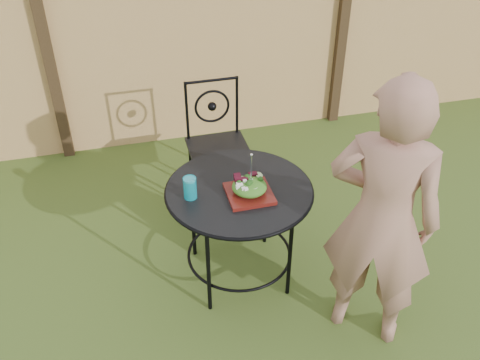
{
  "coord_description": "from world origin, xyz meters",
  "views": [
    {
      "loc": [
        -0.83,
        -2.26,
        2.68
      ],
      "look_at": [
        -0.15,
        0.34,
        0.75
      ],
      "focal_mm": 40.0,
      "sensor_mm": 36.0,
      "label": 1
    }
  ],
  "objects_px": {
    "salad_plate": "(249,194)",
    "patio_table": "(239,206)",
    "diner": "(382,219)",
    "patio_chair": "(217,140)"
  },
  "relations": [
    {
      "from": "salad_plate",
      "to": "patio_table",
      "type": "bearing_deg",
      "value": 117.47
    },
    {
      "from": "patio_table",
      "to": "salad_plate",
      "type": "height_order",
      "value": "salad_plate"
    },
    {
      "from": "patio_table",
      "to": "diner",
      "type": "height_order",
      "value": "diner"
    },
    {
      "from": "patio_chair",
      "to": "salad_plate",
      "type": "bearing_deg",
      "value": -91.4
    },
    {
      "from": "diner",
      "to": "patio_table",
      "type": "bearing_deg",
      "value": -8.18
    },
    {
      "from": "patio_chair",
      "to": "diner",
      "type": "xyz_separation_m",
      "value": [
        0.56,
        -1.56,
        0.34
      ]
    },
    {
      "from": "patio_chair",
      "to": "salad_plate",
      "type": "distance_m",
      "value": 1.05
    },
    {
      "from": "patio_chair",
      "to": "salad_plate",
      "type": "height_order",
      "value": "patio_chair"
    },
    {
      "from": "patio_table",
      "to": "diner",
      "type": "bearing_deg",
      "value": -44.61
    },
    {
      "from": "patio_chair",
      "to": "salad_plate",
      "type": "xyz_separation_m",
      "value": [
        -0.02,
        -1.02,
        0.23
      ]
    }
  ]
}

